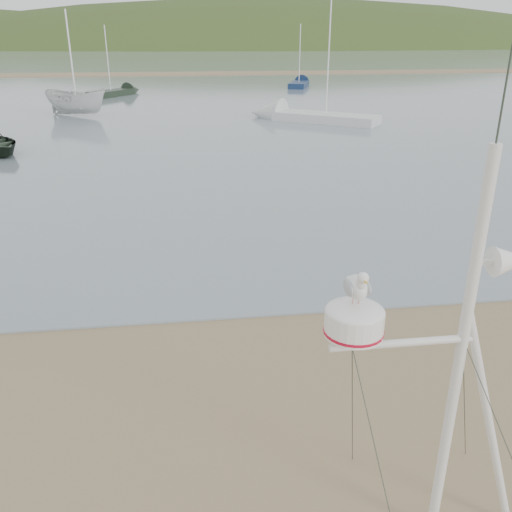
{
  "coord_description": "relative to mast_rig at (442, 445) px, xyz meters",
  "views": [
    {
      "loc": [
        1.31,
        -4.96,
        5.0
      ],
      "look_at": [
        2.11,
        1.0,
        2.52
      ],
      "focal_mm": 38.0,
      "sensor_mm": 36.0,
      "label": 1
    }
  ],
  "objects": [
    {
      "name": "ground",
      "position": [
        -3.7,
        1.01,
        -1.23
      ],
      "size": [
        560.0,
        560.0,
        0.0
      ],
      "primitive_type": "plane",
      "color": "#7D6748",
      "rests_on": "ground"
    },
    {
      "name": "water",
      "position": [
        -3.7,
        133.01,
        -1.21
      ],
      "size": [
        560.0,
        256.0,
        0.04
      ],
      "primitive_type": "cube",
      "color": "slate",
      "rests_on": "ground"
    },
    {
      "name": "sandbar",
      "position": [
        -3.7,
        71.01,
        -1.16
      ],
      "size": [
        560.0,
        7.0,
        0.07
      ],
      "primitive_type": "cube",
      "color": "#7D6748",
      "rests_on": "water"
    },
    {
      "name": "hill_ridge",
      "position": [
        14.82,
        236.01,
        -20.93
      ],
      "size": [
        620.0,
        180.0,
        80.0
      ],
      "color": "#2A3B18",
      "rests_on": "ground"
    },
    {
      "name": "far_cottages",
      "position": [
        -0.7,
        197.01,
        2.77
      ],
      "size": [
        294.4,
        6.3,
        8.0
      ],
      "color": "beige",
      "rests_on": "ground"
    },
    {
      "name": "mast_rig",
      "position": [
        0.0,
        0.0,
        0.0
      ],
      "size": [
        2.26,
        2.41,
        5.1
      ],
      "color": "silver",
      "rests_on": "ground"
    },
    {
      "name": "boat_white",
      "position": [
        -9.03,
        33.05,
        1.09
      ],
      "size": [
        2.38,
        2.36,
        4.57
      ],
      "primitive_type": "imported",
      "rotation": [
        0.0,
        0.0,
        1.06
      ],
      "color": "silver",
      "rests_on": "water"
    },
    {
      "name": "sailboat_blue_far",
      "position": [
        9.74,
        52.21,
        -0.93
      ],
      "size": [
        3.51,
        6.45,
        6.28
      ],
      "color": "#142546",
      "rests_on": "ground"
    },
    {
      "name": "sailboat_dark_mid",
      "position": [
        -7.36,
        45.81,
        -0.93
      ],
      "size": [
        4.64,
        5.82,
        6.04
      ],
      "color": "black",
      "rests_on": "ground"
    },
    {
      "name": "sailboat_white_near",
      "position": [
        4.27,
        29.68,
        -0.93
      ],
      "size": [
        7.84,
        6.5,
        8.15
      ],
      "color": "silver",
      "rests_on": "ground"
    }
  ]
}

